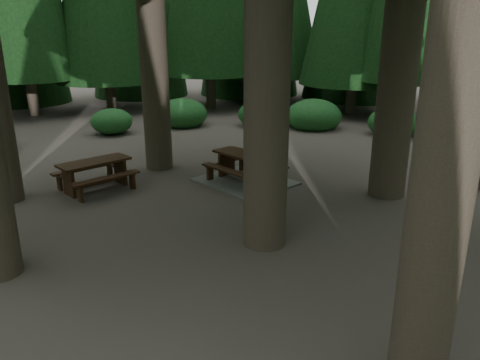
% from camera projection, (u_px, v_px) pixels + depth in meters
% --- Properties ---
extents(ground, '(80.00, 80.00, 0.00)m').
position_uv_depth(ground, '(224.00, 239.00, 9.47)').
color(ground, '#4B423D').
rests_on(ground, ground).
extents(picnic_table_b, '(1.97, 2.19, 0.78)m').
position_uv_depth(picnic_table_b, '(95.00, 171.00, 12.15)').
color(picnic_table_b, '#34170F').
rests_on(picnic_table_b, ground).
extents(picnic_table_c, '(2.90, 2.64, 0.81)m').
position_uv_depth(picnic_table_c, '(245.00, 173.00, 12.79)').
color(picnic_table_c, gray).
rests_on(picnic_table_c, ground).
extents(picnic_table_d, '(2.43, 2.29, 0.83)m').
position_uv_depth(picnic_table_d, '(478.00, 161.00, 12.93)').
color(picnic_table_d, '#34170F').
rests_on(picnic_table_d, ground).
extents(shrub_ring, '(23.86, 24.64, 1.49)m').
position_uv_depth(shrub_ring, '(271.00, 214.00, 9.67)').
color(shrub_ring, '#1C5125').
rests_on(shrub_ring, ground).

